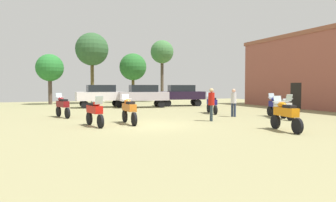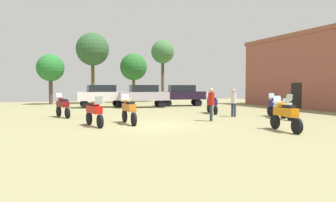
{
  "view_description": "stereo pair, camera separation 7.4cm",
  "coord_description": "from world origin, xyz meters",
  "px_view_note": "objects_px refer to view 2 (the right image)",
  "views": [
    {
      "loc": [
        -4.55,
        -14.28,
        1.92
      ],
      "look_at": [
        2.36,
        3.15,
        1.01
      ],
      "focal_mm": 32.84,
      "sensor_mm": 36.0,
      "label": 1
    },
    {
      "loc": [
        -4.48,
        -14.31,
        1.92
      ],
      "look_at": [
        2.36,
        3.15,
        1.01
      ],
      "focal_mm": 32.84,
      "sensor_mm": 36.0,
      "label": 2
    }
  ],
  "objects_px": {
    "motorcycle_2": "(277,106)",
    "motorcycle_8": "(285,114)",
    "motorcycle_3": "(94,111)",
    "motorcycle_6": "(283,107)",
    "motorcycle_5": "(129,109)",
    "motorcycle_4": "(212,103)",
    "car_2": "(182,94)",
    "tree_3": "(50,68)",
    "motorcycle_7": "(63,106)",
    "tree_5": "(93,50)",
    "car_1": "(144,94)",
    "car_4": "(101,94)",
    "person_1": "(234,100)",
    "tree_8": "(134,67)",
    "tree_1": "(163,53)",
    "person_2": "(211,102)"
  },
  "relations": [
    {
      "from": "tree_5",
      "to": "motorcycle_6",
      "type": "bearing_deg",
      "value": -68.12
    },
    {
      "from": "motorcycle_2",
      "to": "motorcycle_8",
      "type": "relative_size",
      "value": 0.97
    },
    {
      "from": "motorcycle_7",
      "to": "car_2",
      "type": "distance_m",
      "value": 13.31
    },
    {
      "from": "motorcycle_2",
      "to": "car_2",
      "type": "height_order",
      "value": "car_2"
    },
    {
      "from": "motorcycle_7",
      "to": "tree_5",
      "type": "height_order",
      "value": "tree_5"
    },
    {
      "from": "motorcycle_2",
      "to": "motorcycle_3",
      "type": "height_order",
      "value": "motorcycle_3"
    },
    {
      "from": "motorcycle_6",
      "to": "motorcycle_8",
      "type": "relative_size",
      "value": 0.99
    },
    {
      "from": "tree_3",
      "to": "tree_1",
      "type": "bearing_deg",
      "value": 3.54
    },
    {
      "from": "motorcycle_6",
      "to": "tree_1",
      "type": "bearing_deg",
      "value": -80.52
    },
    {
      "from": "person_1",
      "to": "motorcycle_7",
      "type": "bearing_deg",
      "value": -144.34
    },
    {
      "from": "motorcycle_6",
      "to": "tree_8",
      "type": "height_order",
      "value": "tree_8"
    },
    {
      "from": "motorcycle_6",
      "to": "tree_8",
      "type": "relative_size",
      "value": 0.39
    },
    {
      "from": "motorcycle_7",
      "to": "person_1",
      "type": "xyz_separation_m",
      "value": [
        9.87,
        -3.46,
        0.29
      ]
    },
    {
      "from": "motorcycle_3",
      "to": "tree_8",
      "type": "height_order",
      "value": "tree_8"
    },
    {
      "from": "car_1",
      "to": "car_4",
      "type": "bearing_deg",
      "value": 74.1
    },
    {
      "from": "motorcycle_4",
      "to": "motorcycle_8",
      "type": "bearing_deg",
      "value": -85.38
    },
    {
      "from": "person_1",
      "to": "tree_3",
      "type": "bearing_deg",
      "value": 175.16
    },
    {
      "from": "motorcycle_8",
      "to": "tree_3",
      "type": "bearing_deg",
      "value": 120.03
    },
    {
      "from": "motorcycle_2",
      "to": "motorcycle_8",
      "type": "distance_m",
      "value": 6.11
    },
    {
      "from": "person_2",
      "to": "tree_1",
      "type": "bearing_deg",
      "value": 9.57
    },
    {
      "from": "car_2",
      "to": "person_1",
      "type": "relative_size",
      "value": 2.63
    },
    {
      "from": "tree_3",
      "to": "motorcycle_7",
      "type": "bearing_deg",
      "value": -87.88
    },
    {
      "from": "motorcycle_4",
      "to": "car_2",
      "type": "distance_m",
      "value": 8.4
    },
    {
      "from": "car_4",
      "to": "tree_8",
      "type": "xyz_separation_m",
      "value": [
        4.8,
        6.87,
        2.91
      ]
    },
    {
      "from": "tree_8",
      "to": "car_2",
      "type": "bearing_deg",
      "value": -69.99
    },
    {
      "from": "person_1",
      "to": "tree_5",
      "type": "xyz_separation_m",
      "value": [
        -6.15,
        17.67,
        4.79
      ]
    },
    {
      "from": "person_2",
      "to": "motorcycle_2",
      "type": "bearing_deg",
      "value": -62.28
    },
    {
      "from": "tree_8",
      "to": "motorcycle_7",
      "type": "bearing_deg",
      "value": -119.6
    },
    {
      "from": "motorcycle_6",
      "to": "car_4",
      "type": "distance_m",
      "value": 15.84
    },
    {
      "from": "motorcycle_4",
      "to": "tree_8",
      "type": "xyz_separation_m",
      "value": [
        -1.35,
        15.77,
        3.36
      ]
    },
    {
      "from": "motorcycle_2",
      "to": "motorcycle_3",
      "type": "distance_m",
      "value": 10.99
    },
    {
      "from": "tree_5",
      "to": "tree_8",
      "type": "bearing_deg",
      "value": 7.01
    },
    {
      "from": "motorcycle_3",
      "to": "tree_5",
      "type": "bearing_deg",
      "value": -109.24
    },
    {
      "from": "motorcycle_2",
      "to": "motorcycle_8",
      "type": "height_order",
      "value": "motorcycle_8"
    },
    {
      "from": "tree_5",
      "to": "motorcycle_2",
      "type": "bearing_deg",
      "value": -65.74
    },
    {
      "from": "tree_3",
      "to": "motorcycle_5",
      "type": "bearing_deg",
      "value": -79.58
    },
    {
      "from": "motorcycle_5",
      "to": "car_4",
      "type": "distance_m",
      "value": 12.51
    },
    {
      "from": "tree_3",
      "to": "motorcycle_6",
      "type": "bearing_deg",
      "value": -58.67
    },
    {
      "from": "motorcycle_6",
      "to": "motorcycle_5",
      "type": "bearing_deg",
      "value": 3.38
    },
    {
      "from": "motorcycle_7",
      "to": "tree_3",
      "type": "height_order",
      "value": "tree_3"
    },
    {
      "from": "motorcycle_7",
      "to": "car_1",
      "type": "relative_size",
      "value": 0.46
    },
    {
      "from": "motorcycle_2",
      "to": "tree_8",
      "type": "distance_m",
      "value": 20.04
    },
    {
      "from": "motorcycle_6",
      "to": "car_4",
      "type": "xyz_separation_m",
      "value": [
        -8.11,
        13.6,
        0.46
      ]
    },
    {
      "from": "motorcycle_3",
      "to": "tree_1",
      "type": "relative_size",
      "value": 0.28
    },
    {
      "from": "motorcycle_2",
      "to": "person_2",
      "type": "xyz_separation_m",
      "value": [
        -4.78,
        -0.42,
        0.33
      ]
    },
    {
      "from": "motorcycle_6",
      "to": "car_1",
      "type": "relative_size",
      "value": 0.49
    },
    {
      "from": "motorcycle_8",
      "to": "car_4",
      "type": "xyz_separation_m",
      "value": [
        -4.86,
        17.35,
        0.44
      ]
    },
    {
      "from": "car_1",
      "to": "car_4",
      "type": "height_order",
      "value": "same"
    },
    {
      "from": "car_1",
      "to": "tree_3",
      "type": "relative_size",
      "value": 0.86
    },
    {
      "from": "motorcycle_5",
      "to": "tree_3",
      "type": "xyz_separation_m",
      "value": [
        -3.49,
        19.01,
        3.02
      ]
    }
  ]
}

